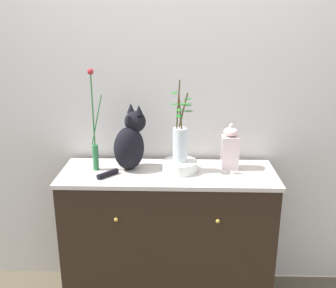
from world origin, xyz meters
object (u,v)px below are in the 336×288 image
(vase_slim_green, at_px, (95,140))
(vase_glass_clear, at_px, (180,141))
(cat_sitting, at_px, (130,142))
(bowl_porcelain, at_px, (180,166))
(jar_lidded_porcelain, at_px, (230,149))
(sideboard, at_px, (168,238))

(vase_slim_green, xyz_separation_m, vase_glass_clear, (0.52, -0.01, -0.00))
(cat_sitting, relative_size, vase_slim_green, 0.65)
(cat_sitting, distance_m, vase_slim_green, 0.22)
(bowl_porcelain, bearing_deg, vase_slim_green, 179.10)
(vase_slim_green, bearing_deg, jar_lidded_porcelain, 3.46)
(vase_glass_clear, height_order, jar_lidded_porcelain, vase_glass_clear)
(cat_sitting, bearing_deg, sideboard, -12.98)
(sideboard, xyz_separation_m, cat_sitting, (-0.23, 0.05, 0.64))
(cat_sitting, xyz_separation_m, vase_glass_clear, (0.31, -0.04, 0.02))
(bowl_porcelain, height_order, vase_glass_clear, vase_glass_clear)
(sideboard, bearing_deg, cat_sitting, 167.02)
(sideboard, relative_size, vase_glass_clear, 2.69)
(cat_sitting, relative_size, bowl_porcelain, 1.86)
(cat_sitting, bearing_deg, jar_lidded_porcelain, 1.98)
(bowl_porcelain, height_order, jar_lidded_porcelain, jar_lidded_porcelain)
(sideboard, distance_m, bowl_porcelain, 0.50)
(cat_sitting, xyz_separation_m, bowl_porcelain, (0.31, -0.04, -0.14))
(cat_sitting, xyz_separation_m, jar_lidded_porcelain, (0.62, 0.02, -0.04))
(jar_lidded_porcelain, bearing_deg, bowl_porcelain, -169.35)
(sideboard, bearing_deg, vase_glass_clear, 13.99)
(vase_glass_clear, distance_m, jar_lidded_porcelain, 0.32)
(vase_slim_green, bearing_deg, vase_glass_clear, -0.77)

